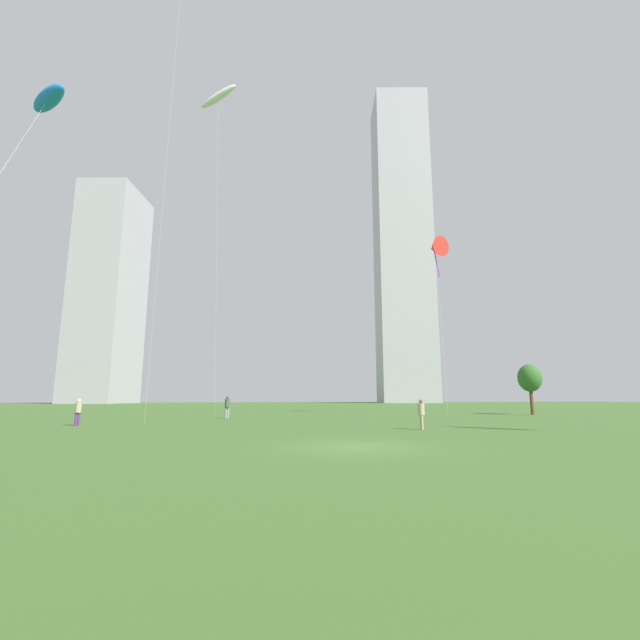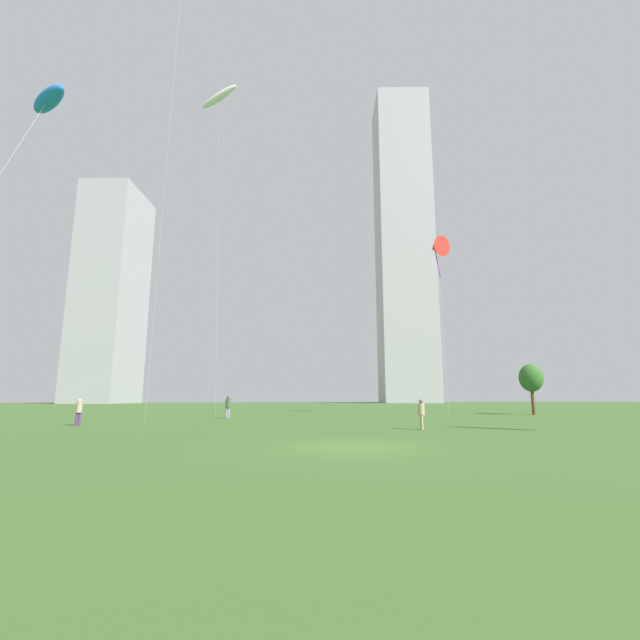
{
  "view_description": "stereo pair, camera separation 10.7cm",
  "coord_description": "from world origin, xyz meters",
  "px_view_note": "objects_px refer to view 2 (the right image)",
  "views": [
    {
      "loc": [
        -4.2,
        -15.44,
        1.73
      ],
      "look_at": [
        0.42,
        8.89,
        6.15
      ],
      "focal_mm": 24.34,
      "sensor_mm": 36.0,
      "label": 1
    },
    {
      "loc": [
        -4.09,
        -15.46,
        1.73
      ],
      "look_at": [
        0.42,
        8.89,
        6.15
      ],
      "focal_mm": 24.34,
      "sensor_mm": 36.0,
      "label": 2
    }
  ],
  "objects_px": {
    "person_standing_0": "(421,412)",
    "person_standing_2": "(79,410)",
    "kite_flying_3": "(219,97)",
    "distant_highrise_1": "(404,244)",
    "distant_highrise_0": "(111,294)",
    "kite_flying_4": "(437,248)",
    "park_tree_0": "(531,378)",
    "person_standing_1": "(228,405)",
    "kite_flying_2": "(49,100)"
  },
  "relations": [
    {
      "from": "kite_flying_3",
      "to": "distant_highrise_1",
      "type": "xyz_separation_m",
      "value": [
        56.79,
        97.47,
        24.5
      ]
    },
    {
      "from": "person_standing_1",
      "to": "kite_flying_4",
      "type": "relative_size",
      "value": 0.1
    },
    {
      "from": "person_standing_0",
      "to": "kite_flying_4",
      "type": "distance_m",
      "value": 27.91
    },
    {
      "from": "person_standing_1",
      "to": "person_standing_0",
      "type": "bearing_deg",
      "value": 122.88
    },
    {
      "from": "kite_flying_2",
      "to": "distant_highrise_0",
      "type": "bearing_deg",
      "value": 104.45
    },
    {
      "from": "person_standing_0",
      "to": "distant_highrise_0",
      "type": "bearing_deg",
      "value": -143.87
    },
    {
      "from": "person_standing_1",
      "to": "kite_flying_4",
      "type": "distance_m",
      "value": 27.64
    },
    {
      "from": "park_tree_0",
      "to": "distant_highrise_0",
      "type": "bearing_deg",
      "value": 124.85
    },
    {
      "from": "person_standing_0",
      "to": "park_tree_0",
      "type": "relative_size",
      "value": 0.32
    },
    {
      "from": "kite_flying_2",
      "to": "kite_flying_4",
      "type": "distance_m",
      "value": 37.64
    },
    {
      "from": "distant_highrise_0",
      "to": "person_standing_1",
      "type": "bearing_deg",
      "value": -57.8
    },
    {
      "from": "person_standing_0",
      "to": "distant_highrise_0",
      "type": "height_order",
      "value": "distant_highrise_0"
    },
    {
      "from": "distant_highrise_0",
      "to": "person_standing_0",
      "type": "bearing_deg",
      "value": -55.71
    },
    {
      "from": "person_standing_0",
      "to": "kite_flying_3",
      "type": "height_order",
      "value": "kite_flying_3"
    },
    {
      "from": "kite_flying_3",
      "to": "distant_highrise_0",
      "type": "height_order",
      "value": "distant_highrise_0"
    },
    {
      "from": "person_standing_2",
      "to": "kite_flying_4",
      "type": "xyz_separation_m",
      "value": [
        30.47,
        12.26,
        16.86
      ]
    },
    {
      "from": "kite_flying_3",
      "to": "kite_flying_4",
      "type": "distance_m",
      "value": 26.46
    },
    {
      "from": "person_standing_0",
      "to": "person_standing_2",
      "type": "height_order",
      "value": "person_standing_2"
    },
    {
      "from": "kite_flying_4",
      "to": "distant_highrise_0",
      "type": "relative_size",
      "value": 0.29
    },
    {
      "from": "distant_highrise_1",
      "to": "distant_highrise_0",
      "type": "bearing_deg",
      "value": -171.12
    },
    {
      "from": "person_standing_1",
      "to": "kite_flying_3",
      "type": "relative_size",
      "value": 0.06
    },
    {
      "from": "kite_flying_3",
      "to": "distant_highrise_1",
      "type": "distance_m",
      "value": 115.44
    },
    {
      "from": "person_standing_0",
      "to": "kite_flying_3",
      "type": "xyz_separation_m",
      "value": [
        -12.46,
        14.18,
        28.07
      ]
    },
    {
      "from": "distant_highrise_0",
      "to": "distant_highrise_1",
      "type": "relative_size",
      "value": 0.61
    },
    {
      "from": "park_tree_0",
      "to": "kite_flying_4",
      "type": "bearing_deg",
      "value": 165.21
    },
    {
      "from": "kite_flying_3",
      "to": "distant_highrise_0",
      "type": "bearing_deg",
      "value": 109.86
    },
    {
      "from": "distant_highrise_1",
      "to": "person_standing_1",
      "type": "bearing_deg",
      "value": -108.46
    },
    {
      "from": "park_tree_0",
      "to": "kite_flying_2",
      "type": "bearing_deg",
      "value": -150.51
    },
    {
      "from": "person_standing_1",
      "to": "kite_flying_2",
      "type": "height_order",
      "value": "kite_flying_2"
    },
    {
      "from": "person_standing_2",
      "to": "distant_highrise_0",
      "type": "xyz_separation_m",
      "value": [
        -29.51,
        108.32,
        31.74
      ]
    },
    {
      "from": "person_standing_1",
      "to": "distant_highrise_0",
      "type": "xyz_separation_m",
      "value": [
        -38.39,
        100.35,
        31.61
      ]
    },
    {
      "from": "kite_flying_2",
      "to": "kite_flying_4",
      "type": "bearing_deg",
      "value": 38.88
    },
    {
      "from": "person_standing_2",
      "to": "person_standing_0",
      "type": "bearing_deg",
      "value": 140.21
    },
    {
      "from": "kite_flying_2",
      "to": "distant_highrise_1",
      "type": "xyz_separation_m",
      "value": [
        62.55,
        115.82,
        39.2
      ]
    },
    {
      "from": "person_standing_2",
      "to": "kite_flying_2",
      "type": "distance_m",
      "value": 17.52
    },
    {
      "from": "person_standing_2",
      "to": "distant_highrise_1",
      "type": "height_order",
      "value": "distant_highrise_1"
    },
    {
      "from": "person_standing_1",
      "to": "distant_highrise_1",
      "type": "bearing_deg",
      "value": -122.01
    },
    {
      "from": "park_tree_0",
      "to": "distant_highrise_0",
      "type": "distance_m",
      "value": 123.25
    },
    {
      "from": "person_standing_1",
      "to": "person_standing_2",
      "type": "xyz_separation_m",
      "value": [
        -8.88,
        -7.97,
        -0.14
      ]
    },
    {
      "from": "person_standing_0",
      "to": "park_tree_0",
      "type": "xyz_separation_m",
      "value": [
        19.42,
        17.12,
        2.7
      ]
    },
    {
      "from": "person_standing_1",
      "to": "person_standing_2",
      "type": "distance_m",
      "value": 11.93
    },
    {
      "from": "kite_flying_3",
      "to": "kite_flying_4",
      "type": "bearing_deg",
      "value": 12.46
    },
    {
      "from": "person_standing_1",
      "to": "kite_flying_2",
      "type": "relative_size",
      "value": 0.13
    },
    {
      "from": "person_standing_0",
      "to": "kite_flying_3",
      "type": "bearing_deg",
      "value": -125.57
    },
    {
      "from": "kite_flying_4",
      "to": "distant_highrise_1",
      "type": "relative_size",
      "value": 0.18
    },
    {
      "from": "kite_flying_2",
      "to": "person_standing_1",
      "type": "bearing_deg",
      "value": 68.49
    },
    {
      "from": "person_standing_2",
      "to": "kite_flying_3",
      "type": "relative_size",
      "value": 0.05
    },
    {
      "from": "person_standing_0",
      "to": "park_tree_0",
      "type": "bearing_deg",
      "value": 144.51
    },
    {
      "from": "person_standing_0",
      "to": "kite_flying_3",
      "type": "distance_m",
      "value": 33.82
    },
    {
      "from": "person_standing_2",
      "to": "kite_flying_3",
      "type": "distance_m",
      "value": 29.79
    }
  ]
}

